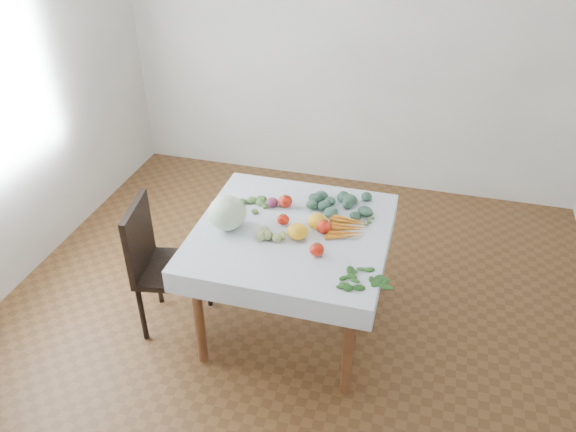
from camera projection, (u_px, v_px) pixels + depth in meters
name	position (u px, v px, depth m)	size (l,w,h in m)	color
ground	(291.00, 323.00, 3.71)	(4.00, 4.00, 0.00)	brown
back_wall	(356.00, 35.00, 4.58)	(4.00, 0.04, 2.70)	white
table	(292.00, 244.00, 3.35)	(1.00, 1.00, 0.75)	brown
tablecloth	(292.00, 230.00, 3.30)	(1.12, 1.12, 0.01)	white
chair	(158.00, 259.00, 3.46)	(0.47, 0.47, 0.89)	black
cabbage	(227.00, 213.00, 3.26)	(0.22, 0.22, 0.20)	beige
tomato_a	(283.00, 219.00, 3.33)	(0.07, 0.07, 0.06)	red
tomato_b	(285.00, 201.00, 3.48)	(0.09, 0.09, 0.08)	red
tomato_c	(324.00, 227.00, 3.25)	(0.09, 0.09, 0.08)	red
tomato_d	(317.00, 250.00, 3.07)	(0.08, 0.08, 0.07)	red
heirloom_back	(317.00, 221.00, 3.29)	(0.12, 0.12, 0.08)	yellow
heirloom_front	(298.00, 231.00, 3.21)	(0.12, 0.12, 0.09)	yellow
onion_a	(272.00, 202.00, 3.49)	(0.07, 0.07, 0.06)	#5F1B3A
onion_b	(318.00, 223.00, 3.30)	(0.08, 0.08, 0.06)	#5F1B3A
tomatillo_cluster	(270.00, 237.00, 3.19)	(0.14, 0.13, 0.05)	#A2AF65
carrot_bunch	(348.00, 228.00, 3.28)	(0.23, 0.26, 0.03)	orange
kale_bunch	(340.00, 204.00, 3.49)	(0.38, 0.29, 0.05)	#385D47
basil_bunch	(364.00, 281.00, 2.90)	(0.25, 0.21, 0.01)	#225219
dill_bunch	(249.00, 205.00, 3.50)	(0.23, 0.18, 0.02)	#56823B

